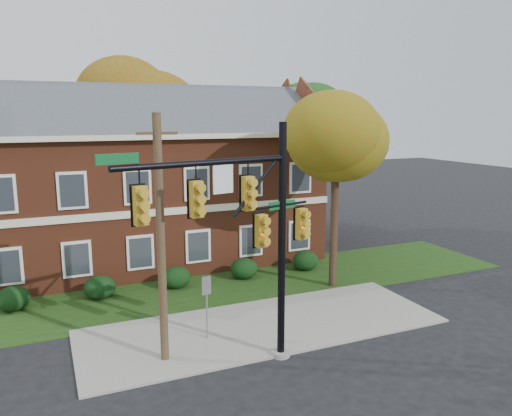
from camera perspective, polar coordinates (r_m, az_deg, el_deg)
name	(u,v)px	position (r m, az deg, el deg)	size (l,w,h in m)	color
ground	(274,337)	(19.16, 2.13, -14.55)	(120.00, 120.00, 0.00)	black
sidewalk	(263,326)	(19.97, 0.86, -13.33)	(14.00, 5.00, 0.08)	gray
grass_strip	(221,287)	(24.30, -4.05, -8.95)	(30.00, 6.00, 0.04)	#193811
apartment_building	(150,173)	(28.31, -12.05, 3.98)	(18.80, 8.80, 9.74)	brown
hedge_far_left	(13,299)	(23.64, -26.01, -9.30)	(1.40, 1.26, 1.05)	black
hedge_left	(100,287)	(23.68, -17.45, -8.66)	(1.40, 1.26, 1.05)	black
hedge_center	(176,278)	(24.23, -9.13, -7.85)	(1.40, 1.26, 1.05)	black
hedge_right	(244,269)	(25.26, -1.36, -6.94)	(1.40, 1.26, 1.05)	black
hedge_far_right	(305,261)	(26.71, 5.65, -6.01)	(1.40, 1.26, 1.05)	black
tree_near_right	(342,147)	(23.34, 9.81, 6.84)	(4.50, 4.25, 8.58)	black
tree_right_rear	(320,115)	(33.05, 7.33, 10.49)	(6.30, 5.95, 10.62)	black
tree_far_rear	(144,104)	(36.09, -12.71, 11.47)	(6.84, 6.46, 11.52)	black
traffic_signal	(246,221)	(15.37, -1.10, -1.50)	(6.96, 1.83, 7.93)	gray
utility_pole	(161,240)	(16.33, -10.82, -3.67)	(1.28, 0.29, 8.22)	#44361F
sign_post	(207,297)	(18.41, -5.67, -10.10)	(0.35, 0.09, 2.43)	slate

